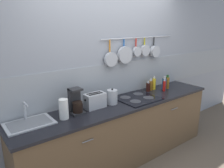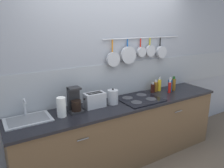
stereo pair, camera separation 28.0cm
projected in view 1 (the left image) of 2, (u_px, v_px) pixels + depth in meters
The scene contains 16 objects.
ground_plane at pixel (123, 159), 3.25m from camera, with size 12.00×12.00×0.00m, color brown.
wall_back at pixel (109, 71), 3.16m from camera, with size 7.20×0.15×2.60m.
cabinet_base at pixel (123, 133), 3.13m from camera, with size 3.03×0.57×0.86m.
countertop at pixel (124, 104), 3.01m from camera, with size 3.07×0.60×0.03m.
sink_basin at pixel (29, 122), 2.36m from camera, with size 0.50×0.34×0.22m.
paper_towel_roll at pixel (64, 109), 2.46m from camera, with size 0.11×0.11×0.23m.
coffee_maker at pixel (76, 103), 2.62m from camera, with size 0.16×0.17×0.31m.
toaster at pixel (95, 101), 2.79m from camera, with size 0.29×0.15×0.19m.
kettle at pixel (112, 97), 2.93m from camera, with size 0.14×0.14×0.22m.
cooktop at pixel (137, 98), 3.16m from camera, with size 0.57×0.54×0.01m.
bottle_hot_sauce at pixel (148, 87), 3.47m from camera, with size 0.06×0.06×0.17m.
bottle_cooking_wine at pixel (151, 85), 3.53m from camera, with size 0.07×0.07×0.19m.
bottle_dish_soap at pixel (154, 83), 3.57m from camera, with size 0.06×0.06×0.23m.
bottle_vinegar at pixel (164, 86), 3.48m from camera, with size 0.05×0.05×0.20m.
bottle_sesame_oil at pixel (164, 84), 3.57m from camera, with size 0.07×0.07×0.22m.
bottle_olive_oil at pixel (167, 83), 3.62m from camera, with size 0.07×0.07×0.23m.
Camera 1 is at (-1.84, -2.14, 1.95)m, focal length 35.00 mm.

